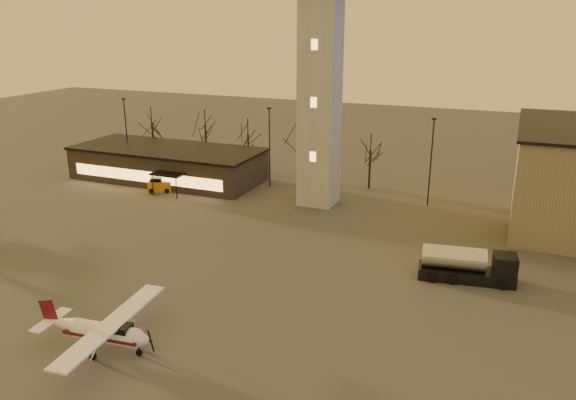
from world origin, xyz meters
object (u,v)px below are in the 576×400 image
at_px(control_tower, 321,60).
at_px(cessna_front, 109,336).
at_px(terminal, 168,163).
at_px(fuel_truck, 466,267).
at_px(service_cart, 160,186).

height_order(control_tower, cessna_front, control_tower).
distance_m(control_tower, terminal, 26.24).
height_order(control_tower, fuel_truck, control_tower).
bearing_deg(fuel_truck, terminal, 149.17).
height_order(control_tower, terminal, control_tower).
relative_size(fuel_truck, service_cart, 2.45).
bearing_deg(cessna_front, control_tower, 80.75).
relative_size(cessna_front, fuel_truck, 1.39).
bearing_deg(service_cart, fuel_truck, -39.52).
bearing_deg(service_cart, terminal, 90.02).
xyz_separation_m(cessna_front, service_cart, (-17.56, 30.92, -0.34)).
distance_m(control_tower, cessna_front, 37.47).
bearing_deg(terminal, fuel_truck, -22.40).
xyz_separation_m(control_tower, cessna_front, (-2.24, -34.14, -15.29)).
bearing_deg(control_tower, cessna_front, -93.76).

